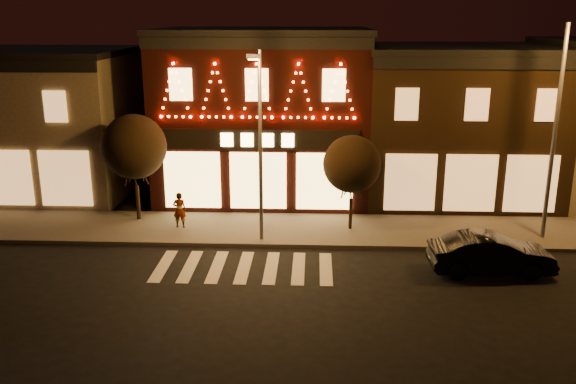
{
  "coord_description": "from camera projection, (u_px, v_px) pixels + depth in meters",
  "views": [
    {
      "loc": [
        2.53,
        -16.79,
        8.93
      ],
      "look_at": [
        1.62,
        4.0,
        2.9
      ],
      "focal_mm": 38.32,
      "sensor_mm": 36.0,
      "label": 1
    }
  ],
  "objects": [
    {
      "name": "tree_right",
      "position": [
        352.0,
        164.0,
        25.43
      ],
      "size": [
        2.41,
        2.41,
        4.02
      ],
      "rotation": [
        0.0,
        0.0,
        -0.07
      ],
      "color": "black",
      "rests_on": "sidewalk_far"
    },
    {
      "name": "streetlamp_mid",
      "position": [
        259.0,
        133.0,
        23.54
      ],
      "size": [
        0.48,
        1.72,
        7.51
      ],
      "rotation": [
        0.0,
        0.0,
        0.05
      ],
      "color": "#59595E",
      "rests_on": "sidewalk_far"
    },
    {
      "name": "building_left",
      "position": [
        14.0,
        121.0,
        31.66
      ],
      "size": [
        12.2,
        8.28,
        7.3
      ],
      "color": "#726551",
      "rests_on": "ground"
    },
    {
      "name": "streetlamp_right",
      "position": [
        561.0,
        117.0,
        23.58
      ],
      "size": [
        0.78,
        1.94,
        8.5
      ],
      "rotation": [
        0.0,
        0.0,
        -0.24
      ],
      "color": "#59595E",
      "rests_on": "sidewalk_far"
    },
    {
      "name": "sidewalk_far",
      "position": [
        301.0,
        230.0,
        26.27
      ],
      "size": [
        44.0,
        4.0,
        0.15
      ],
      "primitive_type": "cube",
      "color": "#47423D",
      "rests_on": "ground"
    },
    {
      "name": "pedestrian",
      "position": [
        180.0,
        210.0,
        26.15
      ],
      "size": [
        0.56,
        0.37,
        1.54
      ],
      "primitive_type": "imported",
      "rotation": [
        0.0,
        0.0,
        3.14
      ],
      "color": "gray",
      "rests_on": "sidewalk_far"
    },
    {
      "name": "tree_left",
      "position": [
        134.0,
        147.0,
        26.51
      ],
      "size": [
        2.81,
        2.81,
        4.69
      ],
      "rotation": [
        0.0,
        0.0,
        0.25
      ],
      "color": "black",
      "rests_on": "sidewalk_far"
    },
    {
      "name": "building_right_a",
      "position": [
        454.0,
        122.0,
        30.68
      ],
      "size": [
        9.2,
        8.28,
        7.5
      ],
      "color": "#342212",
      "rests_on": "ground"
    },
    {
      "name": "dark_sedan",
      "position": [
        491.0,
        254.0,
        21.89
      ],
      "size": [
        4.4,
        1.69,
        1.43
      ],
      "primitive_type": "imported",
      "rotation": [
        0.0,
        0.0,
        1.61
      ],
      "color": "black",
      "rests_on": "ground"
    },
    {
      "name": "ground",
      "position": [
        229.0,
        319.0,
        18.7
      ],
      "size": [
        120.0,
        120.0,
        0.0
      ],
      "primitive_type": "plane",
      "color": "black",
      "rests_on": "ground"
    },
    {
      "name": "building_pulp",
      "position": [
        265.0,
        113.0,
        30.96
      ],
      "size": [
        10.2,
        8.34,
        8.3
      ],
      "color": "black",
      "rests_on": "ground"
    }
  ]
}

